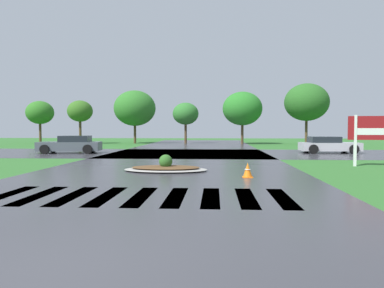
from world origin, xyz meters
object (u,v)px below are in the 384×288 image
Objects in this scene: estate_billboard at (382,131)px; car_silver_hatch at (71,145)px; car_dark_suv at (328,145)px; traffic_cone at (248,170)px; median_island at (166,168)px.

car_silver_hatch is at bearing -17.51° from estate_billboard.
car_dark_suv is 18.27m from car_silver_hatch.
car_silver_hatch is 16.71m from traffic_cone.
car_dark_suv is at bearing 63.01° from traffic_cone.
estate_billboard is at bearing 149.00° from car_silver_hatch.
median_island is 6.46× the size of traffic_cone.
traffic_cone is at bearing -29.68° from median_island.
median_island is (-9.67, -2.32, -1.52)m from estate_billboard.
estate_billboard is 9.41m from car_dark_suv.
car_silver_hatch is at bearing -177.12° from car_dark_suv.
estate_billboard is 0.67× the size of car_silver_hatch.
traffic_cone is (-6.47, -4.14, -1.39)m from estate_billboard.
car_dark_suv is at bearing 177.33° from car_silver_hatch.
traffic_cone is at bearing -117.96° from car_dark_suv.
traffic_cone is (3.20, -1.82, 0.12)m from median_island.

